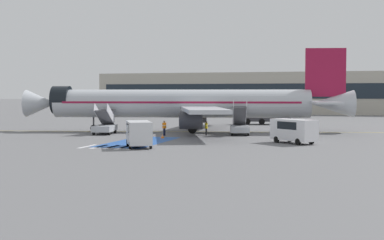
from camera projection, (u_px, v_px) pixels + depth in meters
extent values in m
plane|color=slate|center=(192.00, 132.00, 68.49)|extent=(600.00, 600.00, 0.00)
cube|color=gold|center=(181.00, 132.00, 68.47)|extent=(74.90, 16.33, 0.01)
cube|color=#2856A8|center=(139.00, 142.00, 54.24)|extent=(5.06, 12.61, 0.01)
cube|color=silver|center=(87.00, 146.00, 49.71)|extent=(0.44, 3.60, 0.01)
cube|color=silver|center=(99.00, 147.00, 49.39)|extent=(0.44, 3.60, 0.01)
cube|color=silver|center=(111.00, 147.00, 49.06)|extent=(0.44, 3.60, 0.01)
cube|color=silver|center=(123.00, 147.00, 48.74)|extent=(0.44, 3.60, 0.01)
cube|color=silver|center=(136.00, 148.00, 48.42)|extent=(0.44, 3.60, 0.01)
cylinder|color=#B7BCC4|center=(181.00, 104.00, 68.28)|extent=(32.60, 10.37, 3.59)
cone|color=#B7BCC4|center=(41.00, 103.00, 69.39)|extent=(4.60, 4.27, 3.51)
cone|color=#B7BCC4|center=(332.00, 104.00, 67.13)|extent=(5.98, 4.50, 3.44)
cylinder|color=black|center=(62.00, 100.00, 69.21)|extent=(2.87, 3.99, 3.62)
cube|color=maroon|center=(181.00, 102.00, 68.27)|extent=(30.07, 9.89, 0.24)
cube|color=#B7BCC4|center=(203.00, 110.00, 60.06)|extent=(9.37, 15.99, 0.44)
cylinder|color=#38383D|center=(191.00, 120.00, 61.56)|extent=(3.01, 2.55, 2.03)
cube|color=#B7BCC4|center=(208.00, 106.00, 76.18)|extent=(5.41, 15.73, 0.44)
cylinder|color=#38383D|center=(197.00, 115.00, 74.99)|extent=(3.01, 2.55, 2.03)
cube|color=maroon|center=(326.00, 72.00, 66.98)|extent=(4.98, 1.41, 6.07)
cube|color=#B7BCC4|center=(326.00, 103.00, 63.81)|extent=(4.36, 6.29, 0.24)
cube|color=#B7BCC4|center=(316.00, 102.00, 70.60)|extent=(4.36, 6.29, 0.24)
cylinder|color=#38383D|center=(94.00, 117.00, 69.07)|extent=(0.20, 0.20, 2.83)
cylinder|color=black|center=(94.00, 128.00, 69.14)|extent=(0.88, 0.45, 0.84)
cylinder|color=#38383D|center=(193.00, 119.00, 65.39)|extent=(0.24, 0.24, 2.52)
cylinder|color=black|center=(193.00, 129.00, 65.46)|extent=(1.20, 0.82, 1.10)
cylinder|color=#38383D|center=(195.00, 117.00, 71.16)|extent=(0.24, 0.24, 2.52)
cylinder|color=black|center=(195.00, 126.00, 71.22)|extent=(1.20, 0.82, 1.10)
cube|color=#ADB2BA|center=(105.00, 128.00, 64.60)|extent=(3.16, 5.16, 0.70)
cylinder|color=black|center=(100.00, 130.00, 66.35)|extent=(0.36, 0.73, 0.70)
cylinder|color=black|center=(115.00, 130.00, 66.23)|extent=(0.36, 0.73, 0.70)
cylinder|color=black|center=(94.00, 132.00, 63.00)|extent=(0.36, 0.73, 0.70)
cylinder|color=black|center=(109.00, 132.00, 62.88)|extent=(0.36, 0.73, 0.70)
cube|color=#4C4C51|center=(105.00, 118.00, 64.53)|extent=(2.27, 4.35, 1.95)
cube|color=#4C4C51|center=(109.00, 110.00, 66.76)|extent=(1.84, 1.42, 0.12)
cube|color=silver|center=(98.00, 114.00, 64.56)|extent=(1.00, 4.38, 2.67)
cube|color=silver|center=(111.00, 114.00, 64.46)|extent=(1.00, 4.38, 2.67)
cube|color=#ADB2BA|center=(240.00, 129.00, 63.61)|extent=(3.16, 5.16, 0.70)
cylinder|color=black|center=(232.00, 131.00, 65.36)|extent=(0.36, 0.73, 0.70)
cylinder|color=black|center=(247.00, 131.00, 65.24)|extent=(0.36, 0.73, 0.70)
cylinder|color=black|center=(232.00, 133.00, 62.01)|extent=(0.36, 0.73, 0.70)
cylinder|color=black|center=(248.00, 133.00, 61.89)|extent=(0.36, 0.73, 0.70)
cube|color=#4C4C51|center=(240.00, 116.00, 63.53)|extent=(2.27, 4.37, 2.39)
cube|color=#4C4C51|center=(239.00, 106.00, 65.75)|extent=(1.84, 1.42, 0.12)
cube|color=silver|center=(233.00, 112.00, 63.55)|extent=(1.01, 4.45, 3.08)
cube|color=silver|center=(246.00, 112.00, 63.46)|extent=(1.01, 4.45, 3.08)
cube|color=#38383D|center=(265.00, 119.00, 84.25)|extent=(8.34, 3.71, 0.60)
cube|color=silver|center=(290.00, 116.00, 83.75)|extent=(2.13, 2.62, 1.60)
cube|color=black|center=(296.00, 114.00, 83.63)|extent=(0.35, 1.98, 0.70)
cylinder|color=#B7BCC4|center=(262.00, 110.00, 84.21)|extent=(5.85, 3.23, 2.40)
cylinder|color=gold|center=(262.00, 110.00, 84.21)|extent=(0.72, 2.48, 2.45)
cylinder|color=black|center=(287.00, 121.00, 85.01)|extent=(0.99, 0.42, 0.96)
cylinder|color=black|center=(288.00, 122.00, 82.66)|extent=(0.99, 0.42, 0.96)
cylinder|color=black|center=(262.00, 121.00, 85.49)|extent=(0.99, 0.42, 0.96)
cylinder|color=black|center=(262.00, 122.00, 83.14)|extent=(0.99, 0.42, 0.96)
cylinder|color=black|center=(248.00, 121.00, 85.76)|extent=(0.99, 0.42, 0.96)
cylinder|color=black|center=(247.00, 122.00, 83.40)|extent=(0.99, 0.42, 0.96)
cube|color=silver|center=(139.00, 133.00, 48.68)|extent=(3.74, 4.77, 2.07)
cube|color=black|center=(139.00, 128.00, 48.66)|extent=(2.89, 3.05, 0.74)
cylinder|color=black|center=(128.00, 143.00, 49.87)|extent=(0.47, 0.66, 0.64)
cylinder|color=black|center=(147.00, 142.00, 50.23)|extent=(0.47, 0.66, 0.64)
cylinder|color=black|center=(130.00, 146.00, 47.24)|extent=(0.47, 0.66, 0.64)
cylinder|color=black|center=(151.00, 145.00, 47.59)|extent=(0.47, 0.66, 0.64)
cube|color=silver|center=(294.00, 130.00, 52.51)|extent=(4.92, 4.59, 2.05)
cube|color=black|center=(294.00, 125.00, 52.49)|extent=(3.29, 3.21, 0.74)
cylinder|color=black|center=(277.00, 140.00, 53.31)|extent=(0.62, 0.57, 0.64)
cylinder|color=black|center=(289.00, 139.00, 54.30)|extent=(0.62, 0.57, 0.64)
cylinder|color=black|center=(298.00, 142.00, 50.83)|extent=(0.62, 0.57, 0.64)
cylinder|color=black|center=(311.00, 141.00, 51.82)|extent=(0.62, 0.57, 0.64)
cylinder|color=#191E38|center=(140.00, 132.00, 62.28)|extent=(0.14, 0.14, 0.79)
cylinder|color=#191E38|center=(139.00, 132.00, 62.17)|extent=(0.14, 0.14, 0.79)
cube|color=orange|center=(140.00, 126.00, 62.19)|extent=(0.41, 0.47, 0.62)
cube|color=silver|center=(140.00, 126.00, 62.19)|extent=(0.43, 0.49, 0.06)
sphere|color=#9E704C|center=(140.00, 123.00, 62.17)|extent=(0.21, 0.21, 0.21)
cylinder|color=#191E38|center=(277.00, 132.00, 62.28)|extent=(0.14, 0.14, 0.82)
cylinder|color=#191E38|center=(276.00, 132.00, 62.24)|extent=(0.14, 0.14, 0.82)
cube|color=orange|center=(276.00, 126.00, 62.23)|extent=(0.47, 0.40, 0.65)
cube|color=silver|center=(276.00, 126.00, 62.23)|extent=(0.49, 0.41, 0.06)
sphere|color=tan|center=(276.00, 122.00, 62.20)|extent=(0.22, 0.22, 0.22)
cylinder|color=black|center=(206.00, 132.00, 62.26)|extent=(0.14, 0.14, 0.82)
cylinder|color=black|center=(206.00, 132.00, 62.43)|extent=(0.14, 0.14, 0.82)
cube|color=yellow|center=(206.00, 126.00, 62.31)|extent=(0.24, 0.43, 0.65)
cube|color=silver|center=(206.00, 126.00, 62.31)|extent=(0.25, 0.44, 0.06)
sphere|color=brown|center=(206.00, 122.00, 62.29)|extent=(0.22, 0.22, 0.22)
cylinder|color=#191E38|center=(164.00, 132.00, 62.05)|extent=(0.14, 0.14, 0.85)
cylinder|color=#191E38|center=(165.00, 132.00, 62.17)|extent=(0.14, 0.14, 0.85)
cube|color=orange|center=(164.00, 125.00, 62.07)|extent=(0.40, 0.47, 0.67)
cube|color=silver|center=(164.00, 125.00, 62.07)|extent=(0.42, 0.49, 0.06)
sphere|color=brown|center=(164.00, 122.00, 62.05)|extent=(0.23, 0.23, 0.23)
cone|color=orange|center=(163.00, 136.00, 58.59)|extent=(0.41, 0.41, 0.45)
cylinder|color=white|center=(163.00, 136.00, 58.59)|extent=(0.22, 0.22, 0.05)
cube|color=#B2AD9E|center=(293.00, 93.00, 127.69)|extent=(95.39, 12.00, 9.78)
cube|color=#19232D|center=(290.00, 91.00, 121.85)|extent=(91.57, 0.10, 3.42)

